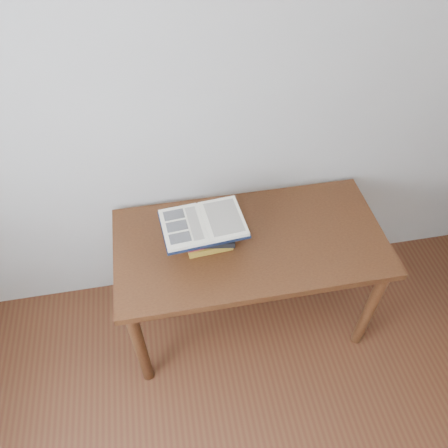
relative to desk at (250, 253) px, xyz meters
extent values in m
cube|color=#B1B0A7|center=(0.03, 0.37, 0.69)|extent=(3.50, 0.04, 2.60)
cube|color=#4D2A13|center=(0.00, 0.00, 0.08)|extent=(1.33, 0.67, 0.04)
cylinder|color=#4D2A13|center=(-0.61, -0.27, -0.28)|extent=(0.06, 0.06, 0.68)
cylinder|color=#4D2A13|center=(0.61, -0.27, -0.28)|extent=(0.06, 0.06, 0.68)
cylinder|color=#4D2A13|center=(-0.61, 0.27, -0.28)|extent=(0.06, 0.06, 0.68)
cylinder|color=#4D2A13|center=(0.61, 0.27, -0.28)|extent=(0.06, 0.06, 0.68)
cube|color=#B39728|center=(-0.21, 0.03, 0.12)|extent=(0.23, 0.18, 0.04)
cube|color=maroon|center=(-0.22, 0.02, 0.15)|extent=(0.20, 0.15, 0.03)
cube|color=black|center=(-0.21, 0.02, 0.18)|extent=(0.28, 0.22, 0.03)
cube|color=tan|center=(-0.22, 0.01, 0.21)|extent=(0.24, 0.16, 0.03)
cube|color=black|center=(-0.21, 0.01, 0.24)|extent=(0.23, 0.15, 0.03)
cube|color=black|center=(-0.23, 0.00, 0.26)|extent=(0.40, 0.29, 0.01)
cube|color=#ECE7CC|center=(-0.32, -0.01, 0.27)|extent=(0.20, 0.26, 0.02)
cube|color=#ECE7CC|center=(-0.13, 0.01, 0.27)|extent=(0.20, 0.26, 0.02)
cylinder|color=#ECE7CC|center=(-0.23, 0.00, 0.27)|extent=(0.03, 0.25, 0.01)
cube|color=black|center=(-0.35, 0.06, 0.28)|extent=(0.10, 0.07, 0.00)
cube|color=black|center=(-0.35, -0.01, 0.28)|extent=(0.10, 0.07, 0.00)
cube|color=black|center=(-0.34, -0.08, 0.28)|extent=(0.10, 0.07, 0.00)
cube|color=beige|center=(-0.27, 0.00, 0.28)|extent=(0.06, 0.21, 0.00)
cube|color=beige|center=(-0.13, 0.01, 0.28)|extent=(0.16, 0.22, 0.00)
camera|label=1|loc=(-0.38, -1.33, 1.74)|focal=35.00mm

